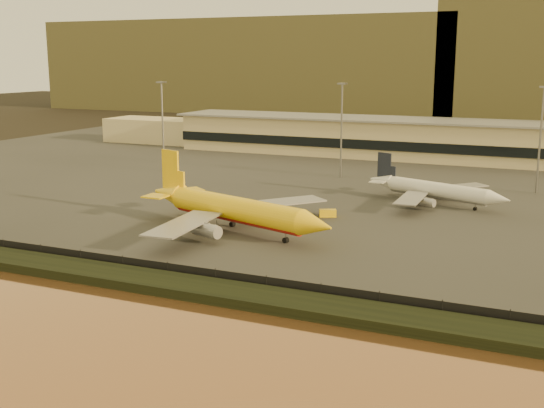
{
  "coord_description": "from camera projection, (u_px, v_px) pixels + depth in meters",
  "views": [
    {
      "loc": [
        47.09,
        -94.71,
        31.81
      ],
      "look_at": [
        -0.24,
        12.0,
        6.9
      ],
      "focal_mm": 45.0,
      "sensor_mm": 36.0,
      "label": 1
    }
  ],
  "objects": [
    {
      "name": "gse_vehicle_white",
      "position": [
        256.0,
        205.0,
        145.73
      ],
      "size": [
        4.42,
        3.26,
        1.81
      ],
      "primitive_type": "cube",
      "rotation": [
        0.0,
        0.0,
        0.41
      ],
      "color": "silver",
      "rests_on": "tarmac"
    },
    {
      "name": "terminal_building",
      "position": [
        371.0,
        137.0,
        226.68
      ],
      "size": [
        202.0,
        25.0,
        12.6
      ],
      "color": "#C7B48A",
      "rests_on": "tarmac"
    },
    {
      "name": "gse_vehicle_yellow",
      "position": [
        328.0,
        213.0,
        139.06
      ],
      "size": [
        3.75,
        2.79,
        1.54
      ],
      "primitive_type": "cube",
      "rotation": [
        0.0,
        0.0,
        0.42
      ],
      "color": "yellow",
      "rests_on": "tarmac"
    },
    {
      "name": "embankment",
      "position": [
        189.0,
        287.0,
        94.64
      ],
      "size": [
        320.0,
        7.0,
        1.4
      ],
      "primitive_type": "cube",
      "color": "black",
      "rests_on": "ground"
    },
    {
      "name": "perimeter_fence",
      "position": [
        203.0,
        275.0,
        98.09
      ],
      "size": [
        300.0,
        0.05,
        2.2
      ],
      "primitive_type": "cube",
      "color": "black",
      "rests_on": "tarmac"
    },
    {
      "name": "distant_hills",
      "position": [
        459.0,
        60.0,
        415.61
      ],
      "size": [
        470.0,
        160.0,
        70.0
      ],
      "color": "brown",
      "rests_on": "ground"
    },
    {
      "name": "apron_light_masts",
      "position": [
        432.0,
        126.0,
        167.8
      ],
      "size": [
        152.2,
        12.2,
        25.4
      ],
      "color": "slate",
      "rests_on": "tarmac"
    },
    {
      "name": "tarmac",
      "position": [
        390.0,
        172.0,
        194.89
      ],
      "size": [
        320.0,
        220.0,
        0.2
      ],
      "primitive_type": "cube",
      "color": "#2D2D2D",
      "rests_on": "ground"
    },
    {
      "name": "dhl_cargo_jet",
      "position": [
        234.0,
        210.0,
        127.02
      ],
      "size": [
        44.78,
        42.67,
        13.69
      ],
      "rotation": [
        0.0,
        0.0,
        -0.32
      ],
      "color": "yellow",
      "rests_on": "tarmac"
    },
    {
      "name": "white_narrowbody_jet",
      "position": [
        435.0,
        190.0,
        151.25
      ],
      "size": [
        33.99,
        32.15,
        10.12
      ],
      "rotation": [
        0.0,
        0.0,
        -0.36
      ],
      "color": "silver",
      "rests_on": "tarmac"
    },
    {
      "name": "ground",
      "position": [
        243.0,
        260.0,
        109.98
      ],
      "size": [
        900.0,
        900.0,
        0.0
      ],
      "primitive_type": "plane",
      "color": "black",
      "rests_on": "ground"
    }
  ]
}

